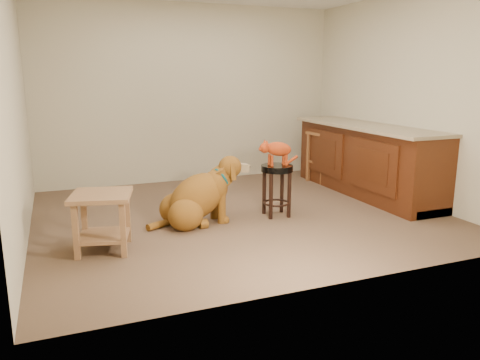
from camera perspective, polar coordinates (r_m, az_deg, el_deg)
name	(u,v)px	position (r m, az deg, el deg)	size (l,w,h in m)	color
floor	(240,214)	(5.44, -0.01, -4.21)	(4.50, 4.00, 0.01)	brown
room_shell	(240,66)	(5.20, -0.01, 13.74)	(4.54, 4.04, 2.62)	#B6AF93
cabinet_run	(366,162)	(6.53, 15.08, 2.18)	(0.70, 2.56, 0.94)	#471F0C
padded_stool	(277,180)	(5.31, 4.50, 0.00)	(0.36, 0.36, 0.59)	black
wood_stool	(324,156)	(7.13, 10.20, 2.91)	(0.47, 0.47, 0.76)	brown
side_table	(102,213)	(4.44, -16.45, -3.88)	(0.63, 0.63, 0.54)	#8A623F
golden_retriever	(198,198)	(5.05, -5.17, -2.22)	(1.21, 0.63, 0.77)	brown
tabby_kitten	(276,150)	(5.24, 4.44, 3.69)	(0.52, 0.18, 0.32)	#99300F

